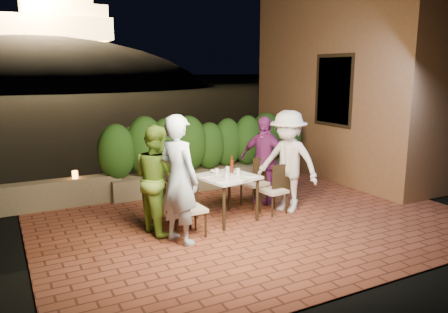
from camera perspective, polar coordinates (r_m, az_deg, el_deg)
ground at (r=7.29m, az=4.66°, el=-8.49°), size 400.00×400.00×0.00m
terrace_floor at (r=7.71m, az=2.65°, el=-7.78°), size 7.00×6.00×0.15m
building_wall at (r=10.67m, az=15.74°, el=11.18°), size 1.60×5.00×5.00m
window_pane at (r=9.78m, az=14.25°, el=8.35°), size 0.08×1.00×1.40m
window_frame at (r=9.77m, az=14.20°, el=8.35°), size 0.06×1.15×1.55m
planter at (r=9.24m, az=-1.92°, el=-2.76°), size 4.20×0.55×0.40m
hedge at (r=9.09m, az=-1.95°, el=1.83°), size 4.00×0.70×1.10m
parapet at (r=8.41m, az=-20.69°, el=-4.56°), size 2.20×0.30×0.50m
hill at (r=66.33m, az=-22.79°, el=4.82°), size 52.00×40.00×22.00m
fortress at (r=66.51m, az=-23.78°, el=17.32°), size 26.00×8.00×8.00m
dining_table at (r=7.19m, az=0.37°, el=-5.42°), size 1.01×1.01×0.75m
plate_nw at (r=6.74m, az=-0.39°, el=-3.19°), size 0.20×0.20×0.01m
plate_sw at (r=7.08m, az=-2.55°, el=-2.50°), size 0.23×0.23×0.01m
plate_ne at (r=7.09m, az=3.45°, el=-2.48°), size 0.20×0.20×0.01m
plate_se at (r=7.41m, az=0.71°, el=-1.86°), size 0.23×0.23×0.01m
plate_centre at (r=7.12m, az=0.56°, el=-2.40°), size 0.22×0.22×0.01m
plate_front at (r=6.85m, az=2.41°, el=-2.97°), size 0.20×0.20×0.01m
glass_nw at (r=6.87m, az=0.37°, el=-2.46°), size 0.07×0.07×0.12m
glass_sw at (r=7.14m, az=-0.95°, el=-1.98°), size 0.06×0.06×0.11m
glass_ne at (r=7.09m, az=1.82°, el=-2.02°), size 0.07×0.07×0.12m
glass_se at (r=7.25m, az=0.47°, el=-1.73°), size 0.07×0.07×0.11m
beer_bottle at (r=7.20m, az=1.02°, el=-1.04°), size 0.06×0.06×0.31m
bowl at (r=7.27m, az=-1.14°, el=-2.00°), size 0.20×0.20×0.04m
chair_left_front at (r=6.49m, az=-4.42°, el=-6.71°), size 0.43×0.43×0.88m
chair_left_back at (r=6.82m, az=-6.56°, el=-5.60°), size 0.53×0.53×0.94m
chair_right_front at (r=7.55m, az=6.49°, el=-4.32°), size 0.43×0.43×0.84m
chair_right_back at (r=7.93m, az=3.97°, el=-3.35°), size 0.47×0.47×0.88m
diner_blue at (r=6.16m, az=-5.93°, el=-3.04°), size 0.67×0.79×1.85m
diner_green at (r=6.66m, az=-8.68°, el=-2.92°), size 0.75×0.90×1.64m
diner_white at (r=7.61m, az=8.34°, el=-0.66°), size 1.09×1.31×1.77m
diner_purple at (r=8.06m, az=5.20°, el=-0.44°), size 0.81×1.02×1.62m
parapet_lamp at (r=8.37m, az=-18.89°, el=-2.25°), size 0.10×0.10×0.14m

